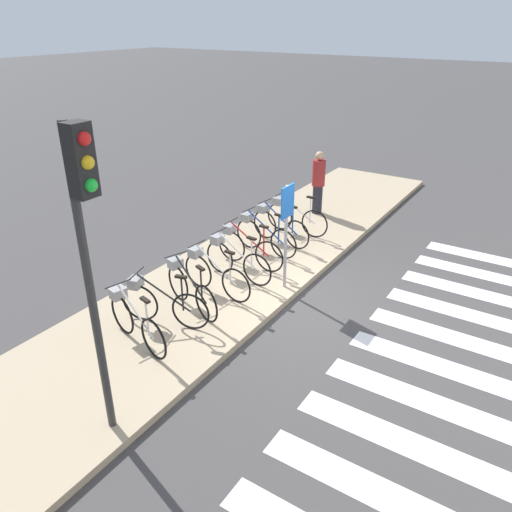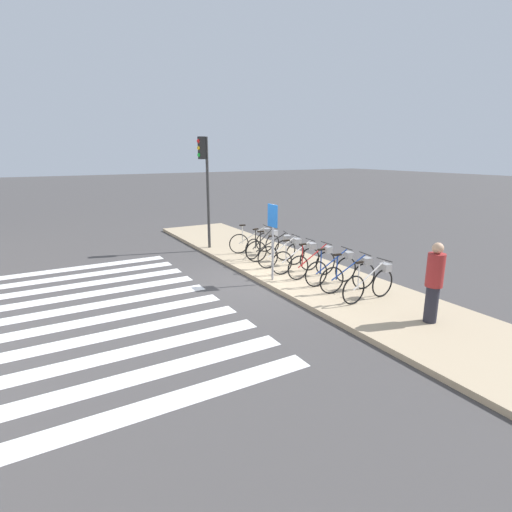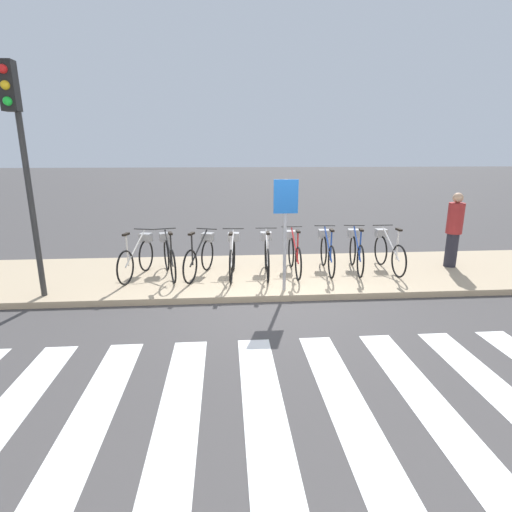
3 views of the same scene
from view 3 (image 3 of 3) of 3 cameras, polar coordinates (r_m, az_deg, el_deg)
ground_plane at (r=7.32m, az=2.34°, el=-6.59°), size 120.00×120.00×0.00m
sidewalk at (r=8.67m, az=1.21°, el=-2.69°), size 17.32×2.93×0.12m
parked_bicycle_0 at (r=8.64m, az=-16.51°, el=0.06°), size 0.55×1.59×1.00m
parked_bicycle_1 at (r=8.55m, az=-12.37°, el=0.19°), size 0.58×1.58×1.00m
parked_bicycle_2 at (r=8.41m, az=-7.89°, el=0.15°), size 0.65×1.55×1.00m
parked_bicycle_3 at (r=8.36m, az=-3.37°, el=0.18°), size 0.46×1.63×1.00m
parked_bicycle_4 at (r=8.41m, az=1.54°, el=0.30°), size 0.46×1.63×1.00m
parked_bicycle_5 at (r=8.60m, az=5.43°, el=0.56°), size 0.46×1.63×1.00m
parked_bicycle_6 at (r=8.82m, az=10.08°, el=0.75°), size 0.46×1.63×1.00m
parked_bicycle_7 at (r=8.99m, az=14.07°, el=0.80°), size 0.46×1.62×1.00m
parked_bicycle_8 at (r=9.21m, az=18.32°, el=0.82°), size 0.46×1.63×1.00m
pedestrian at (r=9.92m, az=26.45°, el=3.54°), size 0.34×0.34×1.67m
traffic_light at (r=7.76m, az=-30.83°, el=14.55°), size 0.24×0.40×3.90m
sign_post at (r=7.23m, az=4.23°, el=5.69°), size 0.44×0.07×2.06m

